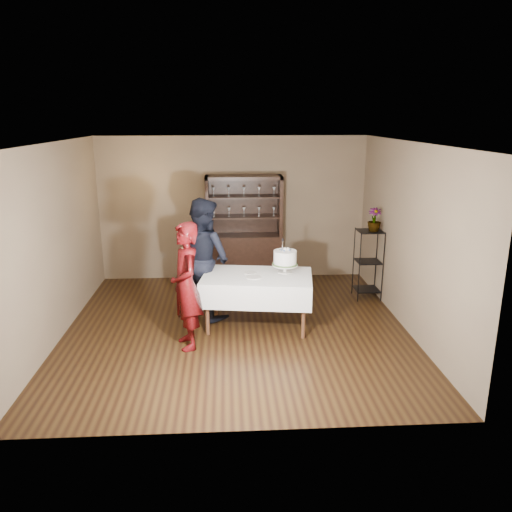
% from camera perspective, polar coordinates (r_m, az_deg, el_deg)
% --- Properties ---
extents(floor, '(5.00, 5.00, 0.00)m').
position_cam_1_polar(floor, '(7.48, -2.23, -8.30)').
color(floor, black).
rests_on(floor, ground).
extents(ceiling, '(5.00, 5.00, 0.00)m').
position_cam_1_polar(ceiling, '(6.84, -2.47, 12.83)').
color(ceiling, silver).
rests_on(ceiling, back_wall).
extents(back_wall, '(5.00, 0.02, 2.70)m').
position_cam_1_polar(back_wall, '(9.49, -2.66, 5.42)').
color(back_wall, brown).
rests_on(back_wall, floor).
extents(wall_left, '(0.02, 5.00, 2.70)m').
position_cam_1_polar(wall_left, '(7.43, -22.01, 1.38)').
color(wall_left, brown).
rests_on(wall_left, floor).
extents(wall_right, '(0.02, 5.00, 2.70)m').
position_cam_1_polar(wall_right, '(7.51, 17.10, 1.99)').
color(wall_right, brown).
rests_on(wall_right, floor).
extents(china_hutch, '(1.40, 0.48, 2.00)m').
position_cam_1_polar(china_hutch, '(9.40, -1.37, 1.05)').
color(china_hutch, black).
rests_on(china_hutch, floor).
extents(plant_etagere, '(0.42, 0.42, 1.20)m').
position_cam_1_polar(plant_etagere, '(8.72, 12.69, -0.60)').
color(plant_etagere, black).
rests_on(plant_etagere, floor).
extents(cake_table, '(1.71, 1.19, 0.79)m').
position_cam_1_polar(cake_table, '(7.36, 0.14, -3.61)').
color(cake_table, silver).
rests_on(cake_table, floor).
extents(woman, '(0.58, 0.72, 1.73)m').
position_cam_1_polar(woman, '(6.70, -7.99, -3.42)').
color(woman, '#380705').
rests_on(woman, floor).
extents(man, '(1.15, 1.14, 1.87)m').
position_cam_1_polar(man, '(7.71, -6.01, -0.24)').
color(man, black).
rests_on(man, floor).
extents(cake, '(0.38, 0.38, 0.53)m').
position_cam_1_polar(cake, '(7.39, 3.34, -0.32)').
color(cake, silver).
rests_on(cake, cake_table).
extents(plate_near, '(0.26, 0.26, 0.01)m').
position_cam_1_polar(plate_near, '(7.19, -0.27, -2.44)').
color(plate_near, silver).
rests_on(plate_near, cake_table).
extents(plate_far, '(0.24, 0.24, 0.01)m').
position_cam_1_polar(plate_far, '(7.39, -0.67, -1.93)').
color(plate_far, silver).
rests_on(plate_far, cake_table).
extents(potted_plant, '(0.24, 0.24, 0.39)m').
position_cam_1_polar(potted_plant, '(8.52, 13.38, 4.06)').
color(potted_plant, '#42642F').
rests_on(potted_plant, plant_etagere).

